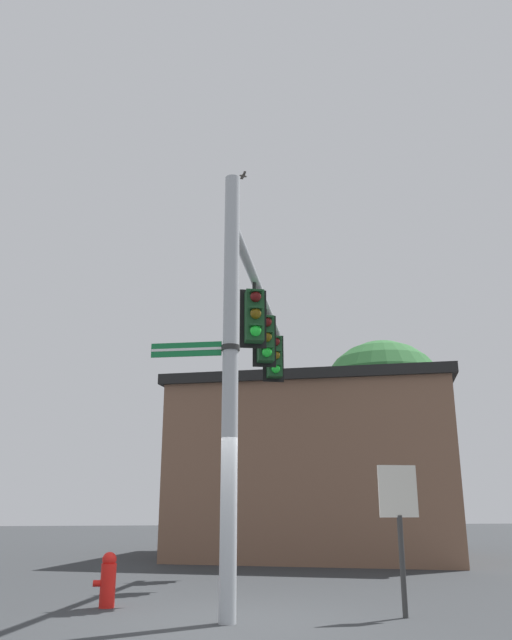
{
  "coord_description": "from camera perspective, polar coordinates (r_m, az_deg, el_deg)",
  "views": [
    {
      "loc": [
        0.99,
        9.2,
        1.57
      ],
      "look_at": [
        -0.8,
        -2.69,
        5.14
      ],
      "focal_mm": 34.78,
      "sensor_mm": 36.0,
      "label": 1
    }
  ],
  "objects": [
    {
      "name": "traffic_light_nearest_pole",
      "position": [
        12.29,
        -0.15,
        0.4
      ],
      "size": [
        0.54,
        0.49,
        1.31
      ],
      "color": "black"
    },
    {
      "name": "signal_pole",
      "position": [
        9.43,
        -2.39,
        -5.36
      ],
      "size": [
        0.24,
        0.24,
        6.79
      ],
      "primitive_type": "cylinder",
      "color": "#ADB2B7",
      "rests_on": "ground"
    },
    {
      "name": "traffic_light_mid_outer",
      "position": [
        15.73,
        1.71,
        -3.37
      ],
      "size": [
        0.54,
        0.49,
        1.31
      ],
      "color": "black"
    },
    {
      "name": "tree_by_storefront",
      "position": [
        20.16,
        11.68,
        -7.77
      ],
      "size": [
        4.14,
        4.14,
        6.61
      ],
      "color": "#4C3823",
      "rests_on": "ground"
    },
    {
      "name": "street_name_sign",
      "position": [
        9.6,
        -4.6,
        -2.66
      ],
      "size": [
        1.35,
        0.52,
        0.22
      ],
      "color": "#147238"
    },
    {
      "name": "storefront_building",
      "position": [
        20.28,
        5.64,
        -13.5
      ],
      "size": [
        10.19,
        9.58,
        5.2
      ],
      "color": "brown",
      "rests_on": "ground"
    },
    {
      "name": "historical_marker",
      "position": [
        9.92,
        13.04,
        -17.08
      ],
      "size": [
        0.6,
        0.08,
        2.13
      ],
      "color": "#333333",
      "rests_on": "ground"
    },
    {
      "name": "fire_hydrant",
      "position": [
        10.9,
        -13.47,
        -22.18
      ],
      "size": [
        0.35,
        0.24,
        0.82
      ],
      "color": "red",
      "rests_on": "ground"
    },
    {
      "name": "mast_arm",
      "position": [
        13.34,
        0.35,
        2.58
      ],
      "size": [
        2.11,
        6.56,
        0.18
      ],
      "primitive_type": "cylinder",
      "rotation": [
        0.0,
        1.57,
        4.42
      ],
      "color": "#ADB2B7"
    },
    {
      "name": "bird_flying",
      "position": [
        15.69,
        -1.19,
        13.12
      ],
      "size": [
        0.2,
        0.32,
        0.08
      ],
      "color": "#4C4742"
    },
    {
      "name": "ground_plane",
      "position": [
        9.38,
        -2.66,
        -26.14
      ],
      "size": [
        80.0,
        80.0,
        0.0
      ],
      "primitive_type": "plane",
      "color": "#2D3033"
    },
    {
      "name": "traffic_light_mid_inner",
      "position": [
        14.0,
        0.9,
        -1.72
      ],
      "size": [
        0.54,
        0.49,
        1.31
      ],
      "color": "black"
    }
  ]
}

